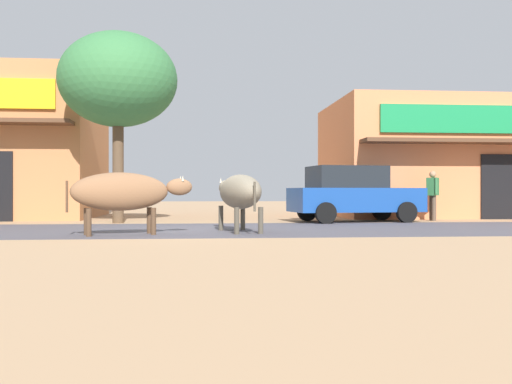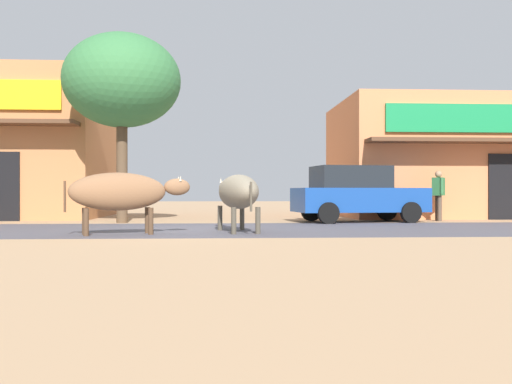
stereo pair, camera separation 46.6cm
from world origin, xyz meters
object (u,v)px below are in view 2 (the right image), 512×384
at_px(roadside_tree, 122,81).
at_px(cow_far_dark, 238,192).
at_px(pedestrian_by_shop, 438,192).
at_px(cow_near_brown, 121,192).
at_px(parked_hatchback_car, 357,193).

distance_m(roadside_tree, cow_far_dark, 6.00).
bearing_deg(pedestrian_by_shop, cow_far_dark, -144.14).
height_order(roadside_tree, cow_far_dark, roadside_tree).
relative_size(roadside_tree, cow_far_dark, 2.05).
bearing_deg(cow_far_dark, cow_near_brown, -163.95).
bearing_deg(cow_near_brown, roadside_tree, 98.89).
height_order(roadside_tree, pedestrian_by_shop, roadside_tree).
distance_m(cow_near_brown, cow_far_dark, 2.54).
xyz_separation_m(parked_hatchback_car, cow_far_dark, (-3.63, -4.06, 0.04)).
xyz_separation_m(cow_far_dark, pedestrian_by_shop, (6.27, 4.53, 0.01)).
bearing_deg(parked_hatchback_car, cow_near_brown, -141.91).
height_order(parked_hatchback_car, cow_far_dark, parked_hatchback_car).
relative_size(roadside_tree, pedestrian_by_shop, 3.53).
distance_m(parked_hatchback_car, cow_far_dark, 5.45).
height_order(roadside_tree, cow_near_brown, roadside_tree).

